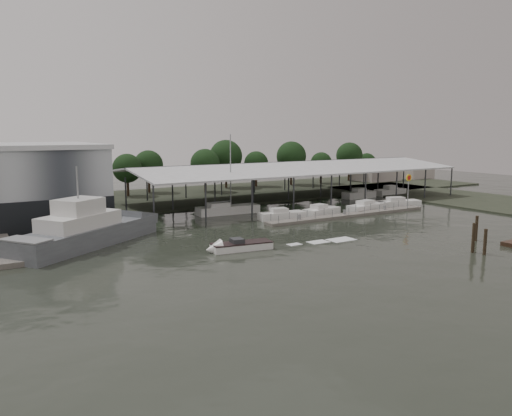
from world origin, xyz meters
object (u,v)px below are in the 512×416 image
shell_fuel_sign (408,185)px  speedboat_underway (236,247)px  white_sailboat (227,210)px  grey_trawler (88,231)px

shell_fuel_sign → speedboat_underway: bearing=-165.2°
white_sailboat → speedboat_underway: size_ratio=0.66×
shell_fuel_sign → white_sailboat: 28.50m
white_sailboat → speedboat_underway: white_sailboat is taller
shell_fuel_sign → white_sailboat: bearing=156.7°
shell_fuel_sign → white_sailboat: (-25.99, 11.22, -3.28)m
speedboat_underway → grey_trawler: bearing=-32.6°
grey_trawler → white_sailboat: (22.41, 10.18, -0.94)m
shell_fuel_sign → white_sailboat: size_ratio=0.47×
shell_fuel_sign → grey_trawler: size_ratio=0.30×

